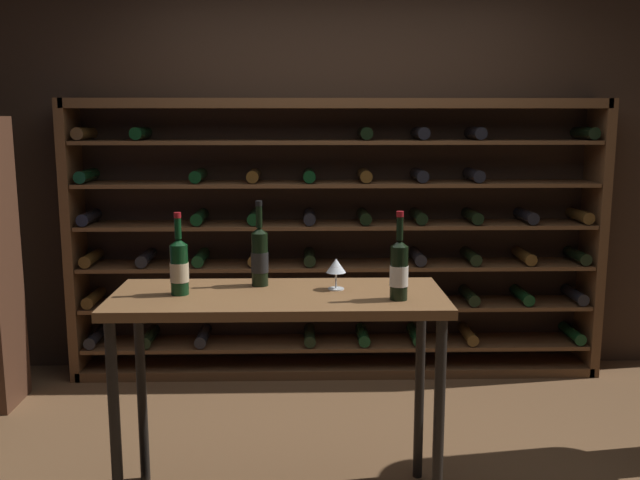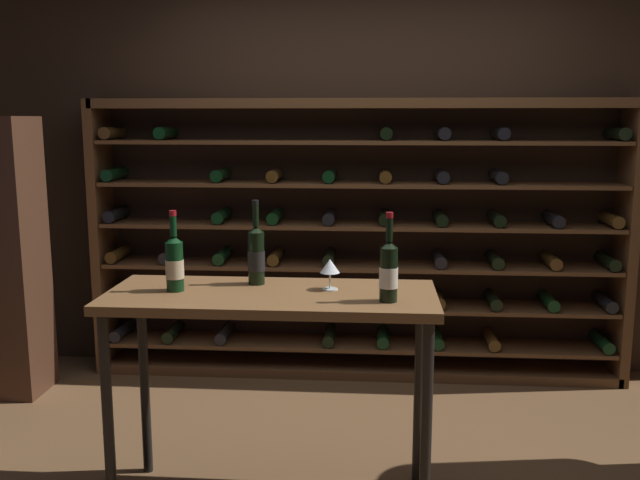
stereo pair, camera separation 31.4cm
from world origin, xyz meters
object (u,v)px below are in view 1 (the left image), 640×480
Objects in this scene: wine_bottle_amber_reserve at (260,256)px; wine_glass_stemmed_center at (336,267)px; tasting_table at (279,319)px; wine_rack at (337,242)px; wine_bottle_red_label at (399,269)px; wine_bottle_gold_foil at (179,266)px.

wine_glass_stemmed_center is at bearing -13.36° from wine_bottle_amber_reserve.
tasting_table is at bearing -59.13° from wine_bottle_amber_reserve.
wine_bottle_red_label is (0.16, -1.71, 0.20)m from wine_rack.
wine_rack reaches higher than wine_bottle_gold_foil.
wine_rack is at bearing 78.73° from tasting_table.
tasting_table is at bearing -165.16° from wine_glass_stemmed_center.
wine_rack reaches higher than wine_bottle_red_label.
wine_bottle_gold_foil is (-0.40, -0.01, 0.23)m from tasting_table.
wine_bottle_red_label reaches higher than wine_glass_stemmed_center.
wine_rack reaches higher than wine_bottle_amber_reserve.
tasting_table is (-0.32, -1.60, -0.04)m from wine_rack.
tasting_table is 3.86× the size of wine_bottle_red_label.
wine_bottle_red_label is at bearing -84.61° from wine_rack.
wine_glass_stemmed_center is at bearing -92.95° from wine_rack.
wine_bottle_gold_foil is (-0.72, -1.60, 0.19)m from wine_rack.
tasting_table is 4.04× the size of wine_bottle_gold_foil.
wine_rack is at bearing 87.05° from wine_glass_stemmed_center.
wine_bottle_gold_foil is (-0.88, 0.10, -0.00)m from wine_bottle_red_label.
wine_rack is 1.55m from wine_glass_stemmed_center.
wine_rack reaches higher than wine_glass_stemmed_center.
wine_bottle_amber_reserve is at bearing 156.14° from wine_bottle_red_label.
wine_bottle_red_label is 1.05× the size of wine_bottle_gold_foil.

